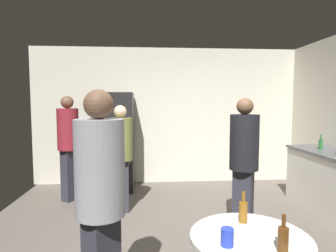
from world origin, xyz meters
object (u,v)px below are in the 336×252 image
at_px(plastic_cup_blue, 227,237).
at_px(person_in_black_shirt, 244,156).
at_px(foreground_table, 250,251).
at_px(refrigerator, 115,141).
at_px(person_in_olive_shirt, 121,150).
at_px(beer_bottle_on_counter, 321,144).
at_px(beer_bottle_amber, 243,211).
at_px(beer_bottle_brown, 283,239).
at_px(person_in_gray_shirt, 100,193).
at_px(person_in_maroon_shirt, 68,140).

xyz_separation_m(plastic_cup_blue, person_in_black_shirt, (0.66, 1.60, 0.19)).
relative_size(foreground_table, person_in_black_shirt, 0.48).
bearing_deg(person_in_black_shirt, foreground_table, 16.92).
xyz_separation_m(refrigerator, plastic_cup_blue, (1.09, -3.63, -0.11)).
height_order(refrigerator, person_in_olive_shirt, refrigerator).
distance_m(refrigerator, person_in_olive_shirt, 1.15).
distance_m(beer_bottle_on_counter, beer_bottle_amber, 2.94).
distance_m(beer_bottle_amber, beer_bottle_brown, 0.44).
bearing_deg(person_in_olive_shirt, person_in_gray_shirt, -2.31).
xyz_separation_m(beer_bottle_brown, plastic_cup_blue, (-0.31, 0.10, -0.03)).
bearing_deg(beer_bottle_on_counter, foreground_table, -130.03).
xyz_separation_m(foreground_table, person_in_black_shirt, (0.47, 1.48, 0.35)).
distance_m(beer_bottle_brown, person_in_black_shirt, 1.74).
bearing_deg(plastic_cup_blue, beer_bottle_brown, -18.33).
relative_size(refrigerator, beer_bottle_amber, 7.83).
relative_size(foreground_table, beer_bottle_brown, 3.48).
xyz_separation_m(beer_bottle_on_counter, person_in_olive_shirt, (-3.07, 0.00, -0.06)).
bearing_deg(beer_bottle_brown, person_in_olive_shirt, 114.39).
relative_size(beer_bottle_on_counter, person_in_maroon_shirt, 0.13).
height_order(person_in_maroon_shirt, person_in_olive_shirt, person_in_maroon_shirt).
xyz_separation_m(refrigerator, person_in_black_shirt, (1.75, -2.03, 0.08)).
bearing_deg(refrigerator, beer_bottle_on_counter, -19.02).
bearing_deg(refrigerator, person_in_maroon_shirt, -139.57).
bearing_deg(person_in_gray_shirt, refrigerator, 135.74).
bearing_deg(person_in_gray_shirt, beer_bottle_brown, 22.24).
relative_size(refrigerator, foreground_table, 2.25).
xyz_separation_m(beer_bottle_brown, person_in_olive_shirt, (-1.18, 2.60, 0.10)).
bearing_deg(person_in_maroon_shirt, person_in_black_shirt, 3.39).
xyz_separation_m(refrigerator, beer_bottle_amber, (1.30, -3.30, -0.08)).
bearing_deg(person_in_gray_shirt, beer_bottle_on_counter, 77.46).
height_order(plastic_cup_blue, person_in_black_shirt, person_in_black_shirt).
bearing_deg(plastic_cup_blue, foreground_table, 30.81).
bearing_deg(person_in_black_shirt, plastic_cup_blue, 12.07).
distance_m(foreground_table, beer_bottle_brown, 0.31).
relative_size(beer_bottle_brown, person_in_olive_shirt, 0.15).
bearing_deg(foreground_table, beer_bottle_brown, -61.20).
distance_m(person_in_gray_shirt, person_in_olive_shirt, 2.23).
relative_size(plastic_cup_blue, person_in_black_shirt, 0.07).
bearing_deg(beer_bottle_on_counter, person_in_black_shirt, -149.53).
distance_m(foreground_table, plastic_cup_blue, 0.27).
bearing_deg(beer_bottle_amber, person_in_maroon_shirt, 126.18).
bearing_deg(beer_bottle_on_counter, refrigerator, 160.98).
xyz_separation_m(plastic_cup_blue, person_in_gray_shirt, (-0.81, 0.28, 0.21)).
distance_m(foreground_table, person_in_black_shirt, 1.60).
bearing_deg(person_in_olive_shirt, person_in_black_shirt, 55.55).
xyz_separation_m(refrigerator, foreground_table, (1.28, -3.52, -0.27)).
bearing_deg(person_in_olive_shirt, beer_bottle_brown, 20.49).
height_order(beer_bottle_on_counter, person_in_olive_shirt, person_in_olive_shirt).
bearing_deg(person_in_maroon_shirt, person_in_olive_shirt, 2.92).
distance_m(beer_bottle_brown, plastic_cup_blue, 0.32).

